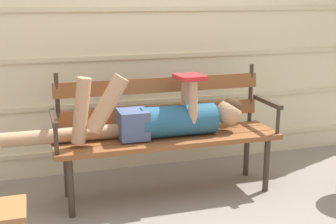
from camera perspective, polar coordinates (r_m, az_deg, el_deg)
name	(u,v)px	position (r m, az deg, el deg)	size (l,w,h in m)	color
ground_plane	(175,203)	(3.25, 0.90, -11.44)	(12.00, 12.00, 0.00)	gray
house_siding	(145,33)	(3.72, -2.88, 9.96)	(4.66, 0.08, 2.26)	beige
park_bench	(165,127)	(3.29, -0.33, -1.89)	(1.62, 0.43, 0.91)	brown
reclining_person	(158,118)	(3.18, -1.21, -0.73)	(1.70, 0.25, 0.48)	#23567A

